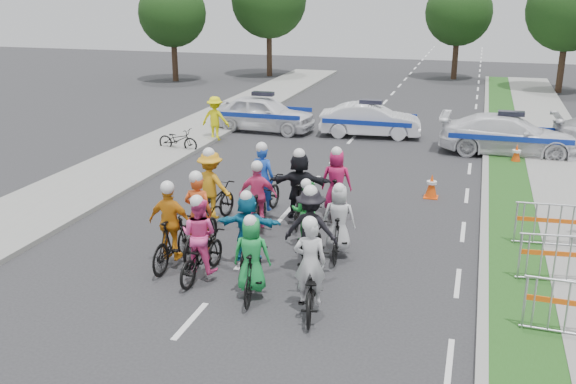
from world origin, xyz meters
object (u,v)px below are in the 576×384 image
(rider_10, at_px, (212,195))
(barrier_2, at_px, (559,228))
(parked_bike, at_px, (178,140))
(cone_1, at_px, (516,154))
(rider_8, at_px, (307,222))
(rider_13, at_px, (336,189))
(cone_0, at_px, (432,186))
(rider_3, at_px, (172,234))
(police_car_2, at_px, (509,135))
(rider_9, at_px, (259,205))
(police_car_0, at_px, (263,113))
(tree_0, at_px, (172,13))
(rider_6, at_px, (200,228))
(rider_0, at_px, (310,280))
(rider_7, at_px, (339,228))
(rider_11, at_px, (300,192))
(rider_4, at_px, (311,240))
(tree_3, at_px, (269,0))
(tree_4, at_px, (459,13))
(rider_1, at_px, (252,265))
(marshal_hiviz, at_px, (215,119))
(tree_1, at_px, (569,10))
(rider_2, at_px, (200,247))
(rider_12, at_px, (263,191))
(barrier_1, at_px, (569,262))
(rider_5, at_px, (248,235))

(rider_10, xyz_separation_m, barrier_2, (8.28, 0.69, -0.22))
(parked_bike, bearing_deg, cone_1, -76.48)
(rider_8, xyz_separation_m, barrier_2, (5.57, 1.49, -0.08))
(rider_13, relative_size, cone_0, 2.72)
(rider_3, xyz_separation_m, police_car_2, (7.22, 12.27, -0.04))
(rider_9, height_order, rider_10, rider_10)
(cone_0, bearing_deg, barrier_2, -45.15)
(police_car_0, relative_size, barrier_2, 2.17)
(rider_10, distance_m, tree_0, 26.59)
(rider_6, relative_size, rider_9, 1.08)
(rider_0, xyz_separation_m, rider_3, (-3.37, 1.11, 0.12))
(rider_8, relative_size, tree_0, 0.27)
(rider_7, xyz_separation_m, rider_11, (-1.41, 1.78, 0.15))
(rider_13, bearing_deg, rider_4, 89.94)
(rider_0, distance_m, parked_bike, 13.01)
(rider_10, relative_size, tree_3, 0.28)
(rider_9, relative_size, tree_4, 0.30)
(rider_1, relative_size, tree_4, 0.28)
(rider_6, height_order, police_car_0, rider_6)
(rider_10, bearing_deg, rider_13, -143.33)
(marshal_hiviz, xyz_separation_m, barrier_2, (11.83, -8.01, -0.30))
(rider_10, height_order, parked_bike, rider_10)
(tree_0, relative_size, tree_1, 0.92)
(rider_7, height_order, cone_1, rider_7)
(rider_1, bearing_deg, parked_bike, -65.67)
(rider_0, xyz_separation_m, rider_2, (-2.55, 0.75, 0.05))
(rider_6, relative_size, rider_8, 1.18)
(rider_3, relative_size, rider_13, 1.03)
(rider_2, xyz_separation_m, police_car_2, (6.40, 12.63, 0.02))
(rider_8, relative_size, cone_1, 2.45)
(tree_1, bearing_deg, cone_0, -104.11)
(rider_2, bearing_deg, rider_8, -123.87)
(rider_12, bearing_deg, police_car_2, -120.98)
(rider_7, relative_size, rider_8, 1.02)
(rider_4, height_order, rider_13, rider_4)
(rider_3, relative_size, tree_0, 0.31)
(rider_3, xyz_separation_m, tree_1, (10.38, 27.88, 3.79))
(rider_12, height_order, barrier_1, rider_12)
(rider_5, distance_m, rider_11, 2.91)
(rider_13, distance_m, tree_4, 28.03)
(cone_1, bearing_deg, rider_1, -114.16)
(tree_1, relative_size, tree_3, 0.93)
(rider_11, height_order, marshal_hiviz, rider_11)
(rider_0, bearing_deg, rider_8, -85.24)
(rider_3, bearing_deg, rider_12, -102.65)
(police_car_2, bearing_deg, cone_0, 160.06)
(rider_10, bearing_deg, tree_1, -103.40)
(rider_3, bearing_deg, rider_9, -114.86)
(tree_0, bearing_deg, rider_1, -61.11)
(rider_3, distance_m, cone_0, 8.14)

